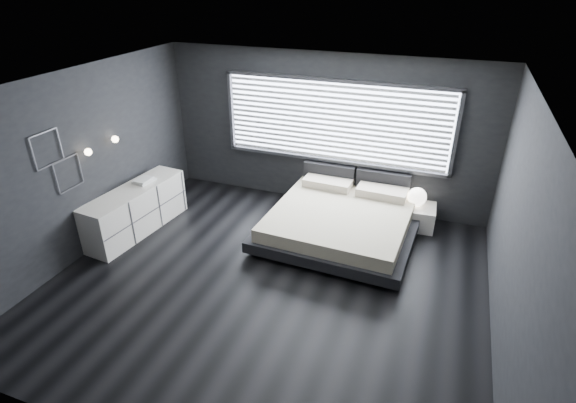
% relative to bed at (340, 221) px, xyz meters
% --- Properties ---
extents(room, '(6.04, 6.00, 2.80)m').
position_rel_bed_xyz_m(room, '(-0.66, -1.60, 1.11)').
color(room, black).
rests_on(room, ground).
extents(window, '(4.14, 0.09, 1.52)m').
position_rel_bed_xyz_m(window, '(-0.46, 1.10, 1.32)').
color(window, white).
rests_on(window, ground).
extents(headboard, '(1.96, 0.16, 0.52)m').
position_rel_bed_xyz_m(headboard, '(-0.00, 1.04, 0.28)').
color(headboard, black).
rests_on(headboard, ground).
extents(sconce_near, '(0.18, 0.11, 0.11)m').
position_rel_bed_xyz_m(sconce_near, '(-3.54, -1.55, 1.31)').
color(sconce_near, silver).
rests_on(sconce_near, ground).
extents(sconce_far, '(0.18, 0.11, 0.11)m').
position_rel_bed_xyz_m(sconce_far, '(-3.54, -0.95, 1.31)').
color(sconce_far, silver).
rests_on(sconce_far, ground).
extents(wall_art_upper, '(0.01, 0.48, 0.48)m').
position_rel_bed_xyz_m(wall_art_upper, '(-3.63, -2.15, 1.56)').
color(wall_art_upper, '#47474C').
rests_on(wall_art_upper, ground).
extents(wall_art_lower, '(0.01, 0.48, 0.48)m').
position_rel_bed_xyz_m(wall_art_lower, '(-3.63, -1.90, 1.09)').
color(wall_art_lower, '#47474C').
rests_on(wall_art_lower, ground).
extents(bed, '(2.53, 2.43, 0.63)m').
position_rel_bed_xyz_m(bed, '(0.00, 0.00, 0.00)').
color(bed, black).
rests_on(bed, ground).
extents(nightstand, '(0.69, 0.59, 0.39)m').
position_rel_bed_xyz_m(nightstand, '(1.13, 0.78, -0.10)').
color(nightstand, silver).
rests_on(nightstand, ground).
extents(orb_lamp, '(0.32, 0.32, 0.32)m').
position_rel_bed_xyz_m(orb_lamp, '(1.12, 0.82, 0.26)').
color(orb_lamp, white).
rests_on(orb_lamp, nightstand).
extents(dresser, '(0.75, 2.01, 0.79)m').
position_rel_bed_xyz_m(dresser, '(-3.30, -1.02, 0.10)').
color(dresser, silver).
rests_on(dresser, ground).
extents(book_stack, '(0.30, 0.37, 0.07)m').
position_rel_bed_xyz_m(book_stack, '(-3.29, -0.72, 0.53)').
color(book_stack, silver).
rests_on(book_stack, dresser).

